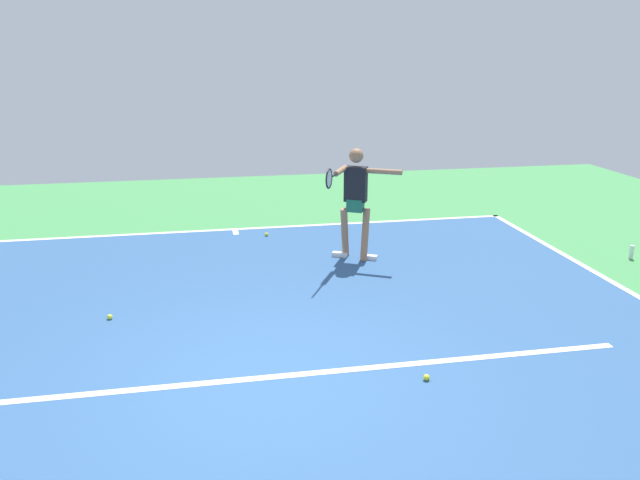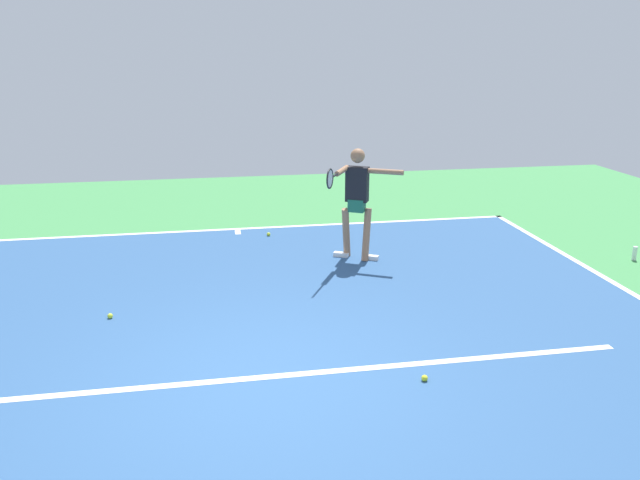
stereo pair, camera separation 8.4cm
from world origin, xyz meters
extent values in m
plane|color=#428E4C|center=(0.00, 0.00, 0.00)|extent=(20.98, 20.98, 0.00)
cube|color=#2D5484|center=(0.00, 0.00, 0.00)|extent=(10.48, 11.26, 0.00)
cube|color=white|center=(0.00, -5.58, 0.00)|extent=(10.48, 0.10, 0.01)
cube|color=white|center=(0.00, -0.08, 0.00)|extent=(7.86, 0.10, 0.01)
cube|color=white|center=(0.00, -5.38, 0.00)|extent=(0.10, 0.30, 0.01)
cylinder|color=#9E7051|center=(-1.94, -3.50, 0.41)|extent=(0.22, 0.29, 0.84)
cube|color=white|center=(-2.01, -3.46, 0.04)|extent=(0.26, 0.20, 0.07)
cylinder|color=#9E7051|center=(-1.65, -3.65, 0.41)|extent=(0.22, 0.29, 0.84)
cube|color=white|center=(-1.58, -3.69, 0.04)|extent=(0.26, 0.20, 0.07)
cube|color=#1E664C|center=(-1.80, -3.58, 0.88)|extent=(0.31, 0.29, 0.20)
cube|color=black|center=(-1.80, -3.58, 1.21)|extent=(0.38, 0.32, 0.54)
sphere|color=#9E7051|center=(-1.80, -3.58, 1.65)|extent=(0.22, 0.22, 0.22)
cylinder|color=#9E7051|center=(-2.19, -3.37, 1.43)|extent=(0.52, 0.32, 0.08)
cylinder|color=#9E7051|center=(-1.52, -3.42, 1.46)|extent=(0.32, 0.52, 0.08)
cylinder|color=black|center=(-1.34, -3.08, 1.46)|extent=(0.13, 0.21, 0.03)
torus|color=black|center=(-1.23, -2.86, 1.46)|extent=(0.16, 0.27, 0.29)
cylinder|color=silver|center=(-1.23, -2.86, 1.46)|extent=(0.12, 0.22, 0.25)
sphere|color=#CCE033|center=(1.74, -1.85, 0.03)|extent=(0.07, 0.07, 0.07)
sphere|color=#CCE033|center=(-0.53, -5.04, 0.03)|extent=(0.07, 0.07, 0.07)
sphere|color=yellow|center=(-1.61, 0.27, 0.03)|extent=(0.07, 0.07, 0.07)
cylinder|color=white|center=(-6.13, -2.73, 0.11)|extent=(0.07, 0.07, 0.22)
camera|label=1|loc=(0.47, 5.52, 3.22)|focal=34.68mm
camera|label=2|loc=(0.39, 5.54, 3.22)|focal=34.68mm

